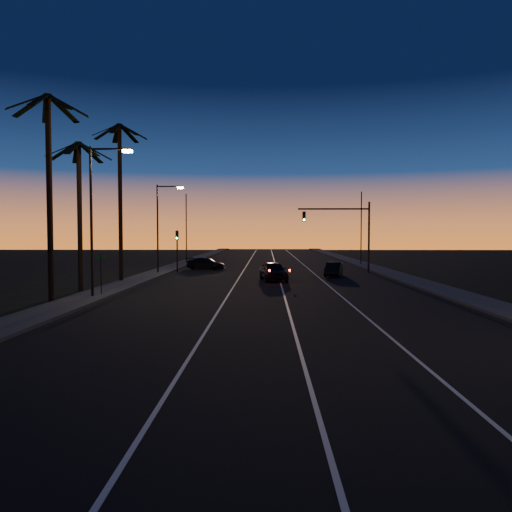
{
  "coord_description": "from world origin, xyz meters",
  "views": [
    {
      "loc": [
        -0.6,
        -9.4,
        3.87
      ],
      "look_at": [
        -1.29,
        23.19,
        2.4
      ],
      "focal_mm": 35.0,
      "sensor_mm": 36.0,
      "label": 1
    }
  ],
  "objects_px": {
    "signal_mast": "(345,224)",
    "right_car": "(334,269)",
    "cross_car": "(206,264)",
    "lead_car": "(273,271)"
  },
  "relations": [
    {
      "from": "lead_car",
      "to": "right_car",
      "type": "xyz_separation_m",
      "value": [
        5.49,
        4.08,
        -0.15
      ]
    },
    {
      "from": "signal_mast",
      "to": "right_car",
      "type": "xyz_separation_m",
      "value": [
        -1.69,
        -4.52,
        -4.14
      ]
    },
    {
      "from": "signal_mast",
      "to": "right_car",
      "type": "bearing_deg",
      "value": -110.44
    },
    {
      "from": "right_car",
      "to": "cross_car",
      "type": "height_order",
      "value": "right_car"
    },
    {
      "from": "right_car",
      "to": "cross_car",
      "type": "xyz_separation_m",
      "value": [
        -12.55,
        8.49,
        -0.01
      ]
    },
    {
      "from": "lead_car",
      "to": "cross_car",
      "type": "bearing_deg",
      "value": 119.31
    },
    {
      "from": "signal_mast",
      "to": "lead_car",
      "type": "xyz_separation_m",
      "value": [
        -7.18,
        -8.61,
        -3.98
      ]
    },
    {
      "from": "signal_mast",
      "to": "cross_car",
      "type": "distance_m",
      "value": 15.35
    },
    {
      "from": "right_car",
      "to": "cross_car",
      "type": "distance_m",
      "value": 15.15
    },
    {
      "from": "lead_car",
      "to": "cross_car",
      "type": "height_order",
      "value": "lead_car"
    }
  ]
}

